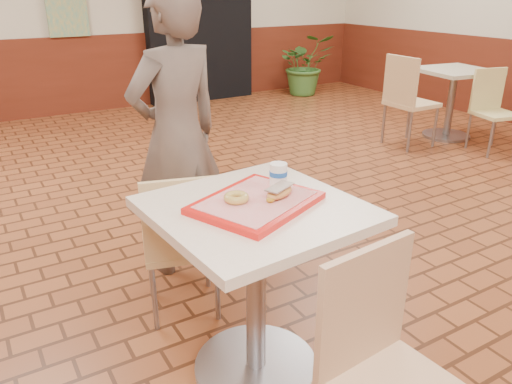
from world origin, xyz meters
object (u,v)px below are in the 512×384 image
chair_second_left (407,97)px  potted_plant (305,65)px  chair_main_back (181,239)px  second_table (452,92)px  serving_tray (256,203)px  customer (177,136)px  chair_main_front (385,365)px  long_john_donut (279,192)px  main_table (256,264)px  paper_cup (278,174)px  ring_donut (236,198)px  chair_second_front (492,106)px

chair_second_left → potted_plant: size_ratio=1.03×
chair_main_back → second_table: (3.91, 1.57, 0.07)m
second_table → chair_second_left: (-0.70, 0.01, 0.02)m
serving_tray → potted_plant: 6.21m
customer → potted_plant: size_ratio=1.78×
chair_main_front → long_john_donut: (-0.00, 0.63, 0.38)m
main_table → paper_cup: size_ratio=8.70×
chair_main_back → customer: bearing=-96.4°
serving_tray → second_table: 4.37m
chair_main_front → long_john_donut: long_john_donut is taller
serving_tray → second_table: bearing=29.1°
chair_main_front → long_john_donut: size_ratio=5.34×
chair_main_back → chair_second_left: bearing=-137.8°
chair_main_front → serving_tray: (-0.09, 0.66, 0.35)m
customer → ring_donut: (-0.17, -1.03, 0.03)m
second_table → potted_plant: size_ratio=0.82×
serving_tray → chair_second_left: 3.77m
ring_donut → main_table: bearing=-16.1°
main_table → customer: (0.10, 1.05, 0.28)m
chair_second_front → potted_plant: potted_plant is taller
long_john_donut → paper_cup: (0.07, 0.11, 0.03)m
chair_main_back → potted_plant: bearing=-115.9°
chair_second_left → second_table: bearing=-90.4°
long_john_donut → chair_second_front: bearing=23.6°
long_john_donut → potted_plant: (3.71, 4.93, -0.40)m
paper_cup → second_table: (3.64, 2.03, -0.38)m
serving_tray → ring_donut: size_ratio=4.70×
main_table → serving_tray: 0.28m
chair_main_back → paper_cup: 0.70m
ring_donut → chair_main_back: bearing=93.7°
customer → paper_cup: 0.97m
chair_main_front → potted_plant: bearing=51.2°
customer → chair_second_front: bearing=175.4°
paper_cup → potted_plant: 6.05m
main_table → chair_second_left: chair_second_left is taller
chair_main_front → customer: (0.00, 1.71, 0.34)m
main_table → chair_second_front: 4.09m
chair_main_back → customer: size_ratio=0.49×
chair_second_left → chair_second_front: bearing=-128.8°
ring_donut → chair_second_left: (3.18, 2.10, -0.33)m
main_table → chair_second_left: 3.76m
ring_donut → second_table: 4.42m
chair_main_front → paper_cup: paper_cup is taller
chair_main_back → potted_plant: size_ratio=0.87×
paper_cup → customer: bearing=93.8°
main_table → chair_main_back: 0.57m
chair_second_left → potted_plant: chair_second_left is taller
ring_donut → potted_plant: 6.24m
customer → paper_cup: (0.06, -0.96, 0.07)m
chair_main_back → chair_second_left: 3.58m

